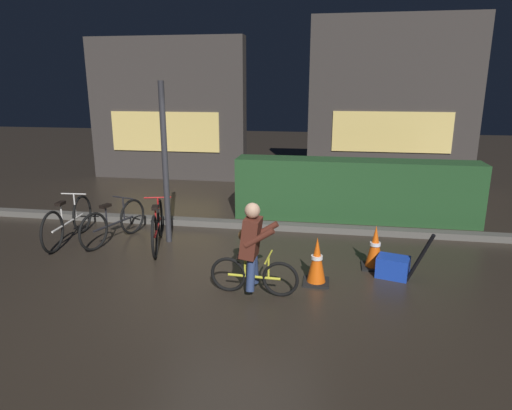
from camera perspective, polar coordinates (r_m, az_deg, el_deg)
name	(u,v)px	position (r m, az deg, el deg)	size (l,w,h in m)	color
ground_plane	(236,274)	(6.72, -2.57, -8.68)	(40.00, 40.00, 0.00)	#2D261E
sidewalk_curb	(260,225)	(8.73, 0.47, -2.57)	(12.00, 0.24, 0.12)	#56544F
hedge_row	(355,190)	(9.36, 12.33, 1.83)	(4.80, 0.70, 1.23)	#214723
storefront_left	(167,110)	(13.37, -11.07, 11.60)	(4.47, 0.54, 3.93)	#383330
storefront_right	(393,101)	(13.30, 16.76, 12.39)	(4.56, 0.54, 4.46)	#383330
street_post	(165,165)	(7.84, -11.32, 4.98)	(0.10, 0.10, 2.74)	#2D2D33
parked_bike_leftmost	(68,222)	(8.56, -22.49, -1.96)	(0.46, 1.76, 0.81)	black
parked_bike_left_mid	(114,223)	(8.32, -17.38, -2.15)	(0.54, 1.57, 0.75)	black
parked_bike_center_left	(157,226)	(7.86, -12.25, -2.61)	(0.58, 1.68, 0.80)	black
traffic_cone_near	(317,261)	(6.37, 7.63, -7.00)	(0.36, 0.36, 0.67)	black
traffic_cone_far	(375,248)	(7.06, 14.69, -5.18)	(0.36, 0.36, 0.67)	black
blue_crate	(393,267)	(6.87, 16.78, -7.45)	(0.44, 0.32, 0.30)	#193DB7
cyclist	(252,248)	(5.93, -0.45, -5.45)	(1.19, 0.53, 1.25)	black
closed_umbrella	(420,259)	(6.60, 19.82, -6.34)	(0.05, 0.05, 0.85)	black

